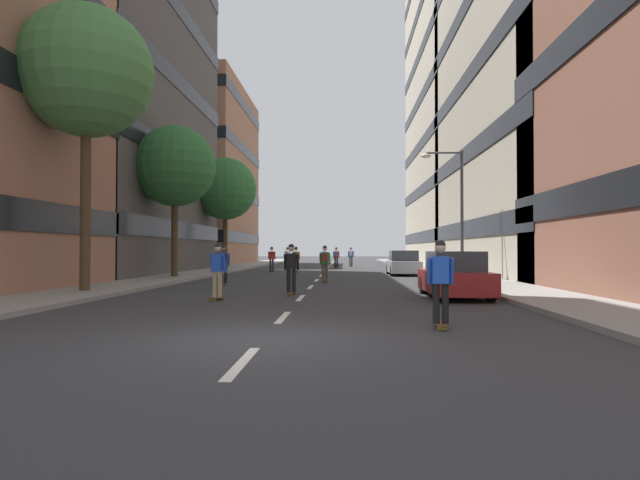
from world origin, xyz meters
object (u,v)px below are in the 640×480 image
at_px(skater_0, 351,256).
at_px(skater_5, 325,261).
at_px(parked_car_mid, 454,276).
at_px(parked_car_near, 403,264).
at_px(streetlamp_right, 455,200).
at_px(skater_1, 291,267).
at_px(skater_9, 325,259).
at_px(skater_7, 296,258).
at_px(street_tree_far, 86,72).
at_px(skater_8, 272,258).
at_px(street_tree_mid, 225,189).
at_px(skater_2, 336,256).
at_px(street_tree_near, 175,167).
at_px(skater_10, 224,262).
at_px(skater_3, 441,279).
at_px(skater_4, 287,256).
at_px(skater_6, 218,269).

distance_m(skater_0, skater_5, 22.89).
bearing_deg(parked_car_mid, skater_5, 119.18).
bearing_deg(parked_car_near, streetlamp_right, -70.17).
bearing_deg(skater_5, skater_1, -96.80).
height_order(skater_1, skater_9, same).
bearing_deg(skater_5, skater_9, 92.21).
relative_size(skater_1, skater_7, 1.00).
bearing_deg(street_tree_far, skater_8, 78.17).
distance_m(street_tree_mid, skater_2, 10.75).
bearing_deg(skater_9, street_tree_far, -115.77).
relative_size(parked_car_mid, skater_8, 2.47).
height_order(skater_1, skater_8, same).
relative_size(street_tree_near, skater_10, 4.57).
height_order(skater_7, skater_8, same).
distance_m(skater_3, skater_5, 15.41).
relative_size(parked_car_mid, skater_0, 2.47).
bearing_deg(parked_car_mid, skater_1, 172.52).
xyz_separation_m(skater_3, skater_8, (-7.09, 26.75, 0.00)).
height_order(parked_car_mid, street_tree_near, street_tree_near).
bearing_deg(skater_0, parked_car_near, -79.02).
height_order(skater_7, skater_9, same).
height_order(skater_0, skater_10, same).
distance_m(skater_2, skater_8, 8.44).
distance_m(streetlamp_right, skater_4, 21.23).
bearing_deg(parked_car_near, skater_2, 110.42).
distance_m(parked_car_mid, skater_9, 17.65).
height_order(parked_car_near, skater_8, skater_8).
xyz_separation_m(skater_2, skater_6, (-3.26, -28.27, -0.03)).
bearing_deg(skater_3, street_tree_near, 122.28).
height_order(parked_car_near, skater_2, skater_2).
bearing_deg(skater_5, street_tree_far, -137.45).
xyz_separation_m(street_tree_near, streetlamp_right, (14.79, -0.83, -1.93)).
xyz_separation_m(street_tree_near, street_tree_far, (0.00, -9.95, 1.82)).
relative_size(skater_2, skater_6, 1.00).
bearing_deg(skater_4, skater_1, -83.55).
bearing_deg(skater_9, skater_3, -82.30).
height_order(skater_6, skater_7, same).
bearing_deg(street_tree_far, skater_1, 0.41).
relative_size(street_tree_near, skater_0, 4.57).
relative_size(skater_1, skater_8, 1.00).
relative_size(skater_3, skater_5, 1.00).
bearing_deg(street_tree_near, skater_4, 76.26).
relative_size(skater_6, skater_9, 1.00).
bearing_deg(skater_8, skater_9, -36.54).
xyz_separation_m(streetlamp_right, skater_6, (-9.59, -11.09, -3.15)).
bearing_deg(skater_8, skater_1, -80.19).
relative_size(skater_2, skater_8, 1.00).
height_order(street_tree_near, skater_6, street_tree_near).
bearing_deg(street_tree_mid, skater_4, 50.00).
bearing_deg(parked_car_mid, parked_car_near, 90.00).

